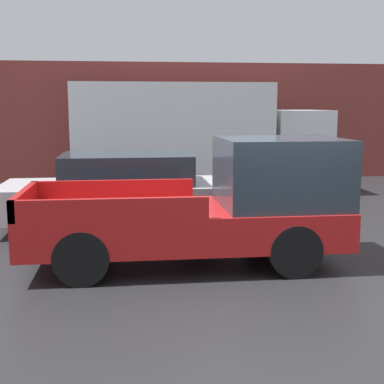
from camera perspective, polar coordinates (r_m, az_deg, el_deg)
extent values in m
plane|color=#232326|center=(8.53, 9.28, -8.08)|extent=(60.00, 60.00, 0.00)
cube|color=brown|center=(18.49, 0.28, 7.52)|extent=(28.00, 0.15, 3.97)
cube|color=red|center=(8.53, -0.86, -3.48)|extent=(5.00, 1.96, 0.58)
cube|color=#28333D|center=(8.68, 9.36, 2.17)|extent=(1.90, 1.85, 1.08)
cube|color=red|center=(9.32, -8.38, 0.30)|extent=(2.75, 0.10, 0.32)
cube|color=red|center=(7.48, -8.70, -1.89)|extent=(2.75, 0.10, 0.32)
cube|color=red|center=(8.54, -17.45, -0.84)|extent=(0.10, 1.96, 0.32)
cylinder|color=black|center=(9.69, 7.77, -3.53)|extent=(0.80, 0.26, 0.80)
cylinder|color=black|center=(8.08, 10.89, -6.18)|extent=(0.80, 0.26, 0.80)
cylinder|color=black|center=(9.40, -10.88, -4.00)|extent=(0.80, 0.26, 0.80)
cylinder|color=black|center=(7.73, -11.74, -6.90)|extent=(0.80, 0.26, 0.80)
cube|color=silver|center=(11.21, -7.65, -0.71)|extent=(4.83, 1.98, 0.67)
cube|color=#28333D|center=(11.12, -6.97, 2.52)|extent=(2.65, 1.75, 0.60)
cylinder|color=black|center=(12.21, -0.54, -1.18)|extent=(0.64, 0.22, 0.64)
cylinder|color=black|center=(10.47, 0.56, -2.92)|extent=(0.64, 0.22, 0.64)
cylinder|color=black|center=(12.25, -14.59, -1.44)|extent=(0.64, 0.22, 0.64)
cylinder|color=black|center=(10.52, -15.85, -3.22)|extent=(0.64, 0.22, 0.64)
cube|color=white|center=(16.16, 11.02, 5.15)|extent=(1.59, 2.26, 1.93)
cube|color=white|center=(15.41, -2.20, 6.51)|extent=(5.50, 2.38, 2.67)
cylinder|color=black|center=(17.17, 8.93, 2.28)|extent=(0.98, 0.30, 0.98)
cylinder|color=black|center=(15.16, 11.09, 1.32)|extent=(0.98, 0.30, 0.98)
cylinder|color=black|center=(16.52, -6.36, 2.07)|extent=(0.98, 0.30, 0.98)
cylinder|color=black|center=(14.43, -6.26, 1.04)|extent=(0.98, 0.30, 0.98)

